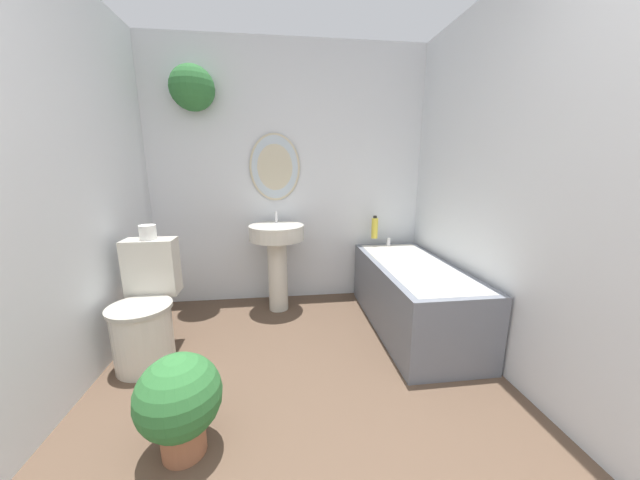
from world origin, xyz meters
TOP-DOWN VIEW (x-y plane):
  - wall_back at (-0.10, 2.88)m, footprint 2.66×0.37m
  - wall_left at (-1.30, 1.43)m, footprint 0.06×2.98m
  - wall_right at (1.30, 1.43)m, footprint 0.06×2.98m
  - toilet at (-1.02, 1.88)m, footprint 0.39×0.55m
  - pedestal_sink at (-0.14, 2.58)m, footprint 0.48×0.48m
  - bathtub at (0.95, 2.10)m, footprint 0.61×1.43m
  - shampoo_bottle at (0.80, 2.73)m, footprint 0.06×0.06m
  - potted_plant at (-0.58, 1.08)m, footprint 0.38×0.38m
  - toilet_paper_roll at (-1.02, 2.07)m, footprint 0.11×0.11m

SIDE VIEW (x-z plane):
  - potted_plant at x=-0.58m, z-range 0.03..0.52m
  - bathtub at x=0.95m, z-range -0.03..0.59m
  - toilet at x=-1.02m, z-range -0.07..0.73m
  - pedestal_sink at x=-0.14m, z-range 0.12..1.01m
  - shampoo_bottle at x=0.80m, z-range 0.61..0.83m
  - toilet_paper_roll at x=-1.02m, z-range 0.81..0.91m
  - wall_left at x=-1.30m, z-range 0.00..2.40m
  - wall_right at x=1.30m, z-range 0.00..2.40m
  - wall_back at x=-0.10m, z-range 0.09..2.49m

